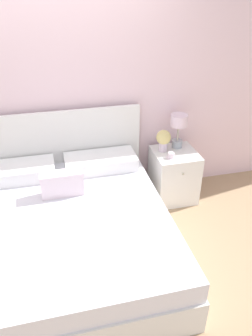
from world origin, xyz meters
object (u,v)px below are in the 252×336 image
teacup (171,155)px  table_lamp (179,125)px  flower_vase (164,139)px  bed (68,230)px  nightstand (174,175)px

teacup → table_lamp: bearing=55.2°
table_lamp → flower_vase: 0.23m
bed → table_lamp: (1.32, 0.76, 0.58)m
table_lamp → bed: bearing=-150.3°
teacup → flower_vase: bearing=99.6°
nightstand → teacup: teacup is taller
nightstand → teacup: 0.35m
bed → teacup: bearing=24.6°
flower_vase → teacup: (0.03, -0.17, -0.12)m
bed → nightstand: bed is taller
bed → flower_vase: size_ratio=7.90×
bed → teacup: 1.33m
bed → table_lamp: bed is taller
nightstand → flower_vase: flower_vase is taller
nightstand → teacup: bearing=-132.7°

